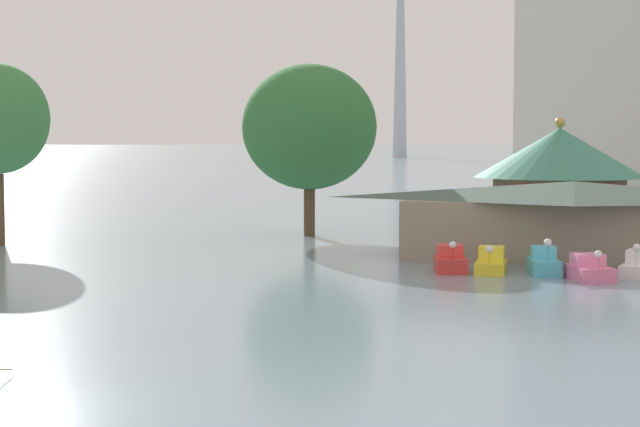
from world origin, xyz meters
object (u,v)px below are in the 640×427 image
Objects in this scene: pedal_boat_cyan at (544,263)px; shoreline_tree_mid at (309,127)px; pedal_boat_yellow at (491,262)px; green_roof_pavilion at (559,176)px; pedal_boat_pink at (589,270)px; pedal_boat_red at (451,261)px; boathouse at (574,219)px.

shoreline_tree_mid is (-16.10, 17.67, 6.83)m from pedal_boat_cyan.
pedal_boat_yellow is 2.57m from pedal_boat_cyan.
pedal_boat_pink is at bearing -85.58° from green_roof_pavilion.
pedal_boat_cyan is at bearing -91.27° from green_roof_pavilion.
green_roof_pavilion is (5.00, 20.23, 3.58)m from pedal_boat_red.
shoreline_tree_mid is (-11.55, 17.77, 6.84)m from pedal_boat_red.
shoreline_tree_mid reaches higher than green_roof_pavilion.
pedal_boat_red is 4.55m from pedal_boat_cyan.
pedal_boat_cyan reaches higher than pedal_boat_red.
pedal_boat_red is 0.94× the size of pedal_boat_cyan.
pedal_boat_cyan is 20.45m from green_roof_pavilion.
pedal_boat_cyan is at bearing 79.87° from pedal_boat_red.
shoreline_tree_mid reaches higher than pedal_boat_pink.
pedal_boat_pink is (6.69, -1.62, -0.05)m from pedal_boat_red.
pedal_boat_cyan is 0.15× the size of boathouse.
pedal_boat_red is at bearing -98.22° from pedal_boat_cyan.
green_roof_pavilion reaches higher than boathouse.
green_roof_pavilion reaches higher than pedal_boat_cyan.
pedal_boat_pink is 0.27× the size of green_roof_pavilion.
green_roof_pavilion reaches higher than pedal_boat_pink.
pedal_boat_yellow is (1.99, 0.25, -0.04)m from pedal_boat_red.
pedal_boat_yellow is 5.06m from pedal_boat_pink.
pedal_boat_cyan is 0.26× the size of shoreline_tree_mid.
pedal_boat_cyan is 0.98× the size of pedal_boat_pink.
boathouse is (5.94, 7.25, 1.69)m from pedal_boat_red.
pedal_boat_red is 21.14m from green_roof_pavilion.
boathouse is 13.15m from green_roof_pavilion.
pedal_boat_red is at bearing -83.04° from pedal_boat_yellow.
pedal_boat_yellow is at bearing -130.83° from pedal_boat_pink.
pedal_boat_yellow is 20.53m from green_roof_pavilion.
pedal_boat_red is 0.25× the size of green_roof_pavilion.
shoreline_tree_mid is at bearing -158.32° from pedal_boat_red.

